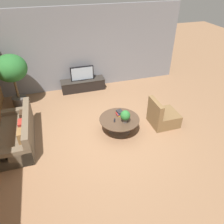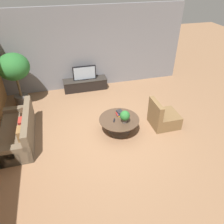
{
  "view_description": "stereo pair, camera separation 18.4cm",
  "coord_description": "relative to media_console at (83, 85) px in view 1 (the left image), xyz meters",
  "views": [
    {
      "loc": [
        -1.39,
        -4.69,
        4.16
      ],
      "look_at": [
        0.14,
        0.34,
        0.55
      ],
      "focal_mm": 35.0,
      "sensor_mm": 36.0,
      "label": 1
    },
    {
      "loc": [
        -1.22,
        -4.74,
        4.16
      ],
      "look_at": [
        0.14,
        0.34,
        0.55
      ],
      "focal_mm": 35.0,
      "sensor_mm": 36.0,
      "label": 2
    }
  ],
  "objects": [
    {
      "name": "television",
      "position": [
        0.0,
        -0.0,
        0.47
      ],
      "size": [
        0.88,
        0.13,
        0.54
      ],
      "color": "black",
      "rests_on": "media_console"
    },
    {
      "name": "book_stack",
      "position": [
        0.62,
        -2.65,
        0.29
      ],
      "size": [
        0.24,
        0.27,
        0.13
      ],
      "color": "gold",
      "rests_on": "coffee_table"
    },
    {
      "name": "media_console",
      "position": [
        0.0,
        0.0,
        0.0
      ],
      "size": [
        1.68,
        0.5,
        0.43
      ],
      "color": "black",
      "rests_on": "ground"
    },
    {
      "name": "back_wall_stone",
      "position": [
        0.25,
        0.32,
        1.27
      ],
      "size": [
        7.4,
        0.12,
        3.0
      ],
      "primitive_type": "cube",
      "color": "slate",
      "rests_on": "ground"
    },
    {
      "name": "ground_plane",
      "position": [
        0.25,
        -2.94,
        -0.23
      ],
      "size": [
        24.0,
        24.0,
        0.0
      ],
      "primitive_type": "plane",
      "color": "#8C6647"
    },
    {
      "name": "potted_palm_tall",
      "position": [
        -2.33,
        -0.49,
        1.07
      ],
      "size": [
        1.01,
        1.01,
        1.83
      ],
      "color": "#514C47",
      "rests_on": "ground"
    },
    {
      "name": "armchair_wicker",
      "position": [
        1.91,
        -2.9,
        0.05
      ],
      "size": [
        0.8,
        0.76,
        0.86
      ],
      "rotation": [
        0.0,
        0.0,
        1.57
      ],
      "color": "brown",
      "rests_on": "ground"
    },
    {
      "name": "couch_by_wall",
      "position": [
        -2.26,
        -2.5,
        0.06
      ],
      "size": [
        0.84,
        2.0,
        0.84
      ],
      "rotation": [
        0.0,
        0.0,
        -1.57
      ],
      "color": "brown",
      "rests_on": "ground"
    },
    {
      "name": "remote_black",
      "position": [
        0.37,
        -2.9,
        0.24
      ],
      "size": [
        0.09,
        0.16,
        0.02
      ],
      "primitive_type": "cube",
      "rotation": [
        0.0,
        0.0,
        -0.36
      ],
      "color": "black",
      "rests_on": "coffee_table"
    },
    {
      "name": "coffee_table",
      "position": [
        0.53,
        -2.86,
        0.1
      ],
      "size": [
        1.16,
        1.16,
        0.45
      ],
      "color": "#756656",
      "rests_on": "ground"
    },
    {
      "name": "potted_plant_tabletop",
      "position": [
        0.64,
        -3.05,
        0.44
      ],
      "size": [
        0.28,
        0.28,
        0.37
      ],
      "color": "#514C47",
      "rests_on": "coffee_table"
    }
  ]
}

